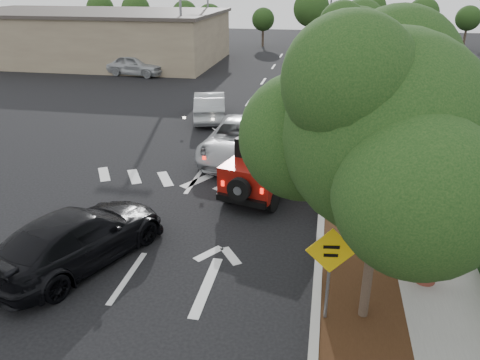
% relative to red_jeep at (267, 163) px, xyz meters
% --- Properties ---
extents(ground, '(120.00, 120.00, 0.00)m').
position_rel_red_jeep_xyz_m(ground, '(-2.67, -5.73, -1.02)').
color(ground, black).
rests_on(ground, ground).
extents(curb, '(0.20, 70.00, 0.15)m').
position_rel_red_jeep_xyz_m(curb, '(1.93, 6.27, -0.95)').
color(curb, '#9E9B93').
rests_on(curb, ground).
extents(planting_strip, '(1.80, 70.00, 0.12)m').
position_rel_red_jeep_xyz_m(planting_strip, '(2.93, 6.27, -0.96)').
color(planting_strip, black).
rests_on(planting_strip, ground).
extents(sidewalk, '(2.00, 70.00, 0.12)m').
position_rel_red_jeep_xyz_m(sidewalk, '(4.83, 6.27, -0.96)').
color(sidewalk, gray).
rests_on(sidewalk, ground).
extents(hedge, '(0.80, 70.00, 0.80)m').
position_rel_red_jeep_xyz_m(hedge, '(6.23, 6.27, -0.62)').
color(hedge, black).
rests_on(hedge, ground).
extents(commercial_building, '(22.00, 12.00, 4.00)m').
position_rel_red_jeep_xyz_m(commercial_building, '(-18.67, 24.27, 0.98)').
color(commercial_building, '#816F59').
rests_on(commercial_building, ground).
extents(transmission_tower, '(7.00, 4.00, 28.00)m').
position_rel_red_jeep_xyz_m(transmission_tower, '(3.33, 42.27, -1.02)').
color(transmission_tower, slate).
rests_on(transmission_tower, ground).
extents(street_tree_near, '(3.80, 3.80, 5.92)m').
position_rel_red_jeep_xyz_m(street_tree_near, '(2.93, -6.23, -1.02)').
color(street_tree_near, black).
rests_on(street_tree_near, ground).
extents(street_tree_mid, '(3.20, 3.20, 5.32)m').
position_rel_red_jeep_xyz_m(street_tree_mid, '(2.93, 0.77, -1.02)').
color(street_tree_mid, black).
rests_on(street_tree_mid, ground).
extents(street_tree_far, '(3.40, 3.40, 5.62)m').
position_rel_red_jeep_xyz_m(street_tree_far, '(2.93, 7.27, -1.02)').
color(street_tree_far, black).
rests_on(street_tree_far, ground).
extents(light_pole_a, '(2.00, 0.22, 9.00)m').
position_rel_red_jeep_xyz_m(light_pole_a, '(-9.17, 20.27, -1.02)').
color(light_pole_a, slate).
rests_on(light_pole_a, ground).
extents(light_pole_b, '(2.00, 0.22, 9.00)m').
position_rel_red_jeep_xyz_m(light_pole_b, '(-10.17, 32.27, -1.02)').
color(light_pole_b, slate).
rests_on(light_pole_b, ground).
extents(red_jeep, '(2.60, 4.11, 2.01)m').
position_rel_red_jeep_xyz_m(red_jeep, '(0.00, 0.00, 0.00)').
color(red_jeep, black).
rests_on(red_jeep, ground).
extents(silver_suv_ahead, '(2.75, 5.56, 1.52)m').
position_rel_red_jeep_xyz_m(silver_suv_ahead, '(-1.53, 3.07, -0.26)').
color(silver_suv_ahead, '#9C9FA4').
rests_on(silver_suv_ahead, ground).
extents(black_suv_oncoming, '(3.69, 5.31, 1.43)m').
position_rel_red_jeep_xyz_m(black_suv_oncoming, '(-4.13, -5.27, -0.31)').
color(black_suv_oncoming, black).
rests_on(black_suv_oncoming, ground).
extents(silver_sedan_oncoming, '(2.49, 4.56, 1.43)m').
position_rel_red_jeep_xyz_m(silver_sedan_oncoming, '(-4.06, 8.23, -0.31)').
color(silver_sedan_oncoming, '#999DA0').
rests_on(silver_sedan_oncoming, ground).
extents(parked_suv, '(4.80, 2.65, 1.55)m').
position_rel_red_jeep_xyz_m(parked_suv, '(-12.39, 18.68, -0.25)').
color(parked_suv, '#AEB2B6').
rests_on(parked_suv, ground).
extents(speed_hump_sign, '(1.02, 0.16, 2.18)m').
position_rel_red_jeep_xyz_m(speed_hump_sign, '(2.13, -6.48, 0.49)').
color(speed_hump_sign, slate).
rests_on(speed_hump_sign, ground).
extents(terracotta_planter, '(0.62, 0.62, 1.08)m').
position_rel_red_jeep_xyz_m(terracotta_planter, '(4.43, -4.71, -0.29)').
color(terracotta_planter, brown).
rests_on(terracotta_planter, ground).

